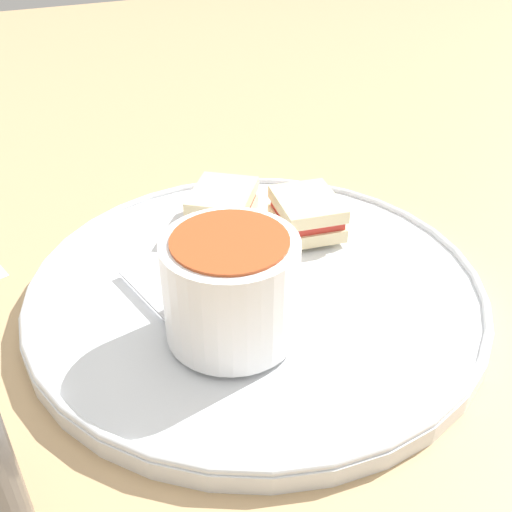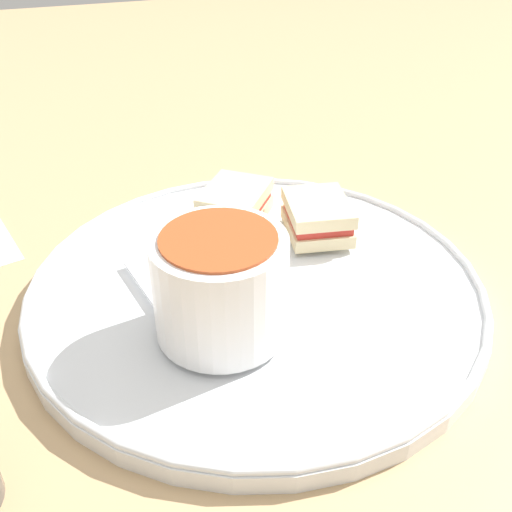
{
  "view_description": "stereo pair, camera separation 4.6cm",
  "coord_description": "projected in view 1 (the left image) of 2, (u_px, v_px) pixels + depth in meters",
  "views": [
    {
      "loc": [
        0.35,
        -0.16,
        0.3
      ],
      "look_at": [
        0.0,
        0.0,
        0.04
      ],
      "focal_mm": 42.0,
      "sensor_mm": 36.0,
      "label": 1
    },
    {
      "loc": [
        0.36,
        -0.12,
        0.3
      ],
      "look_at": [
        0.0,
        0.0,
        0.04
      ],
      "focal_mm": 42.0,
      "sensor_mm": 36.0,
      "label": 2
    }
  ],
  "objects": [
    {
      "name": "sandwich_half_far",
      "position": [
        223.0,
        205.0,
        0.54
      ],
      "size": [
        0.08,
        0.08,
        0.03
      ],
      "rotation": [
        0.0,
        0.0,
        2.49
      ],
      "color": "beige",
      "rests_on": "plate"
    },
    {
      "name": "plate",
      "position": [
        256.0,
        288.0,
        0.48
      ],
      "size": [
        0.36,
        0.36,
        0.02
      ],
      "color": "white",
      "rests_on": "ground_plane"
    },
    {
      "name": "sandwich_half_near",
      "position": [
        307.0,
        213.0,
        0.53
      ],
      "size": [
        0.07,
        0.06,
        0.03
      ],
      "rotation": [
        0.0,
        0.0,
        2.98
      ],
      "color": "beige",
      "rests_on": "plate"
    },
    {
      "name": "spoon",
      "position": [
        179.0,
        327.0,
        0.42
      ],
      "size": [
        0.12,
        0.04,
        0.01
      ],
      "rotation": [
        0.0,
        0.0,
        6.49
      ],
      "color": "silver",
      "rests_on": "plate"
    },
    {
      "name": "ground_plane",
      "position": [
        256.0,
        297.0,
        0.48
      ],
      "size": [
        2.4,
        2.4,
        0.0
      ],
      "primitive_type": "plane",
      "color": "tan"
    },
    {
      "name": "soup_bowl",
      "position": [
        231.0,
        287.0,
        0.4
      ],
      "size": [
        0.09,
        0.09,
        0.08
      ],
      "color": "white",
      "rests_on": "plate"
    }
  ]
}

